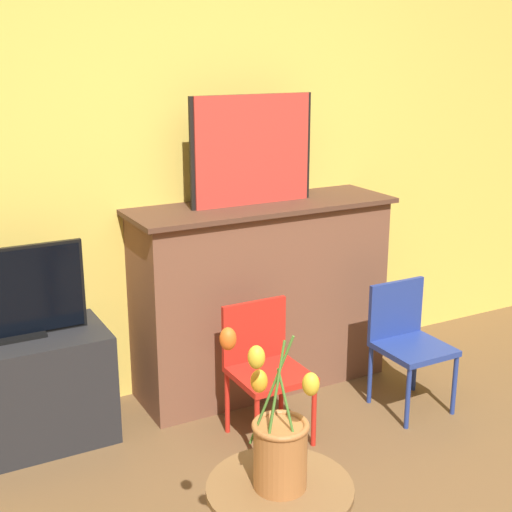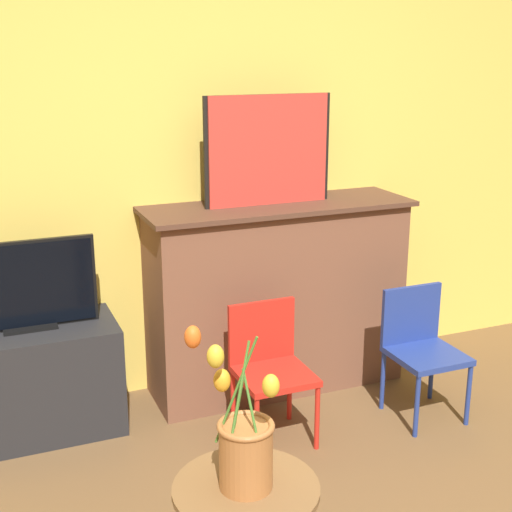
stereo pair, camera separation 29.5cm
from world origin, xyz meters
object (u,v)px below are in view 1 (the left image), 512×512
(tv_monitor, at_px, (13,295))
(chair_red, at_px, (264,362))
(painting, at_px, (253,150))
(chair_blue, at_px, (407,337))
(vase_tulips, at_px, (279,444))

(tv_monitor, bearing_deg, chair_red, -24.20)
(painting, height_order, chair_blue, painting)
(chair_blue, bearing_deg, tv_monitor, 163.27)
(chair_red, xyz_separation_m, vase_tulips, (-0.56, -1.10, 0.31))
(chair_blue, bearing_deg, painting, 135.98)
(painting, xyz_separation_m, tv_monitor, (-1.23, -0.02, -0.56))
(vase_tulips, bearing_deg, tv_monitor, 106.71)
(tv_monitor, bearing_deg, vase_tulips, -73.29)
(tv_monitor, relative_size, chair_blue, 0.99)
(chair_blue, bearing_deg, vase_tulips, -143.15)
(painting, relative_size, chair_red, 1.05)
(painting, relative_size, tv_monitor, 1.07)
(vase_tulips, bearing_deg, chair_blue, 36.85)
(painting, height_order, chair_red, painting)
(tv_monitor, xyz_separation_m, vase_tulips, (0.47, -1.56, -0.06))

